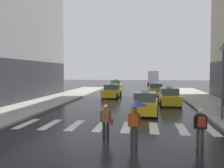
% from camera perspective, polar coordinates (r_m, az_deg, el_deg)
% --- Properties ---
extents(ground_plane, '(160.00, 160.00, 0.00)m').
position_cam_1_polar(ground_plane, '(10.97, -1.85, -13.91)').
color(ground_plane, black).
extents(crosswalk_markings, '(11.30, 2.80, 0.01)m').
position_cam_1_polar(crosswalk_markings, '(13.83, 0.37, -10.31)').
color(crosswalk_markings, silver).
rests_on(crosswalk_markings, ground).
extents(taxi_lead, '(2.09, 4.61, 1.80)m').
position_cam_1_polar(taxi_lead, '(18.23, 8.16, -4.79)').
color(taxi_lead, yellow).
rests_on(taxi_lead, ground).
extents(taxi_second, '(2.05, 4.59, 1.80)m').
position_cam_1_polar(taxi_second, '(23.43, 13.69, -3.11)').
color(taxi_second, yellow).
rests_on(taxi_second, ground).
extents(taxi_third, '(2.11, 4.62, 1.80)m').
position_cam_1_polar(taxi_third, '(29.19, -0.01, -1.82)').
color(taxi_third, yellow).
rests_on(taxi_third, ground).
extents(taxi_fourth, '(2.03, 4.59, 1.80)m').
position_cam_1_polar(taxi_fourth, '(32.36, 10.56, -1.40)').
color(taxi_fourth, gold).
rests_on(taxi_fourth, ground).
extents(taxi_fifth, '(1.99, 4.57, 1.80)m').
position_cam_1_polar(taxi_fifth, '(43.80, 1.04, -0.20)').
color(taxi_fifth, yellow).
rests_on(taxi_fifth, ground).
extents(box_truck, '(2.33, 7.56, 3.35)m').
position_cam_1_polar(box_truck, '(53.12, 9.93, 1.54)').
color(box_truck, '#2D2D2D').
rests_on(box_truck, ground).
extents(pedestrian_with_umbrella, '(0.96, 0.96, 1.94)m').
position_cam_1_polar(pedestrian_with_umbrella, '(10.28, 5.85, -6.39)').
color(pedestrian_with_umbrella, '#333338').
rests_on(pedestrian_with_umbrella, ground).
extents(pedestrian_with_backpack, '(0.55, 0.43, 1.65)m').
position_cam_1_polar(pedestrian_with_backpack, '(10.56, 20.77, -9.33)').
color(pedestrian_with_backpack, '#473D33').
rests_on(pedestrian_with_backpack, ground).
extents(pedestrian_with_handbag, '(0.60, 0.24, 1.65)m').
position_cam_1_polar(pedestrian_with_handbag, '(11.18, -1.45, -8.64)').
color(pedestrian_with_handbag, black).
rests_on(pedestrian_with_handbag, ground).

